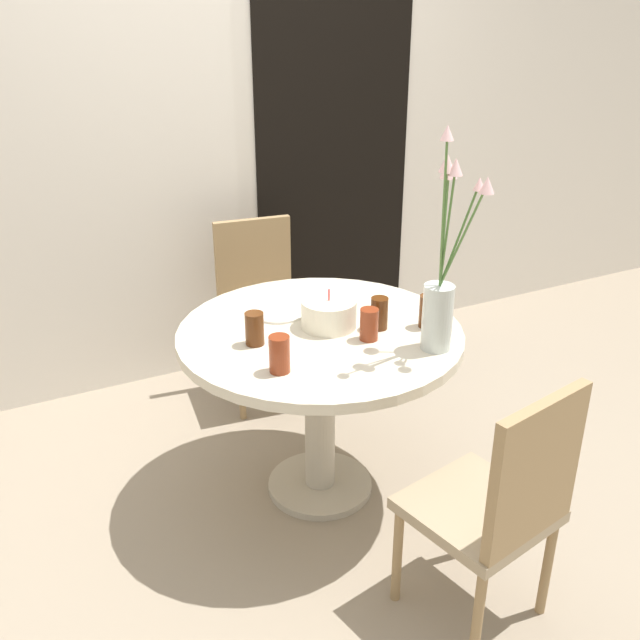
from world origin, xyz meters
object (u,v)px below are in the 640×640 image
Objects in this scene: chair_right_flank at (501,500)px; side_plate at (279,312)px; chair_far_back at (260,302)px; drink_glass_0 at (279,354)px; birthday_cake at (329,313)px; flower_vase at (442,285)px; drink_glass_4 at (255,329)px; drink_glass_2 at (369,324)px; drink_glass_1 at (428,311)px; drink_glass_3 at (379,313)px.

side_plate is (-0.25, 1.07, 0.24)m from chair_right_flank.
chair_far_back is 1.20m from drink_glass_0.
birthday_cake reaches higher than side_plate.
birthday_cake is at bearing 127.15° from flower_vase.
drink_glass_4 is (-0.43, 0.86, 0.30)m from chair_right_flank.
drink_glass_2 is at bearing -61.17° from side_plate.
birthday_cake is 0.26× the size of flower_vase.
chair_far_back is 4.22× the size of side_plate.
chair_right_flank is at bearing -55.39° from drink_glass_0.
chair_far_back is at bearing -99.26° from chair_right_flank.
drink_glass_0 is at bearing -66.69° from chair_right_flank.
flower_vase reaches higher than drink_glass_0.
drink_glass_1 is at bearing -68.42° from chair_far_back.
side_plate is (-0.19, -0.67, 0.24)m from chair_far_back.
drink_glass_3 is (0.47, 0.14, -0.00)m from drink_glass_0.
drink_glass_1 is at bearing -26.84° from birthday_cake.
flower_vase is 0.60m from drink_glass_0.
drink_glass_1 reaches higher than drink_glass_3.
drink_glass_3 is at bearing -10.22° from drink_glass_4.
drink_glass_3 is at bearing -77.27° from chair_far_back.
drink_glass_2 is (-0.25, 0.00, -0.00)m from drink_glass_1.
drink_glass_0 is at bearing -163.55° from drink_glass_3.
chair_far_back reaches higher than drink_glass_0.
drink_glass_0 is 0.22m from drink_glass_4.
drink_glass_1 reaches higher than drink_glass_4.
chair_right_flank is 7.28× the size of drink_glass_4.
drink_glass_4 reaches higher than drink_glass_2.
flower_vase is at bearing -73.83° from chair_far_back.
flower_vase is 0.67m from drink_glass_4.
drink_glass_3 is (0.03, 0.77, 0.30)m from chair_right_flank.
drink_glass_1 is 0.18m from drink_glass_3.
drink_glass_4 is at bearing -74.43° from chair_right_flank.
side_plate is (-0.37, 0.53, -0.24)m from flower_vase.
birthday_cake is at bearing 2.96° from drink_glass_4.
drink_glass_1 is (0.45, -0.36, 0.06)m from side_plate.
chair_far_back is 7.28× the size of drink_glass_4.
chair_far_back reaches higher than birthday_cake.
drink_glass_4 is at bearing 169.78° from drink_glass_3.
side_plate is 1.75× the size of drink_glass_2.
chair_far_back is at bearing 66.99° from drink_glass_4.
drink_glass_0 reaches higher than drink_glass_2.
flower_vase is 6.53× the size of drink_glass_4.
chair_right_flank is 0.93m from birthday_cake.
drink_glass_3 is at bearing 111.94° from flower_vase.
flower_vase is 0.31m from drink_glass_3.
drink_glass_2 is (0.01, -1.02, 0.30)m from chair_far_back.
drink_glass_0 is 0.39m from drink_glass_2.
chair_right_flank is 4.22× the size of side_plate.
drink_glass_3 is (0.16, -0.10, 0.01)m from birthday_cake.
chair_far_back is 0.73m from side_plate.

